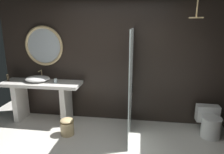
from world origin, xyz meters
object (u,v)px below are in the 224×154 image
(vessel_sink, at_px, (38,79))
(toilet, at_px, (209,122))
(tumbler_cup, at_px, (55,81))
(soap_dispenser, at_px, (8,78))
(waste_bin, at_px, (67,126))
(round_wall_mirror, at_px, (44,46))
(rain_shower_head, at_px, (196,16))

(vessel_sink, xyz_separation_m, toilet, (3.46, -0.15, -0.66))
(vessel_sink, distance_m, tumbler_cup, 0.42)
(soap_dispenser, relative_size, waste_bin, 0.46)
(tumbler_cup, bearing_deg, vessel_sink, 172.76)
(round_wall_mirror, xyz_separation_m, waste_bin, (0.71, -0.75, -1.42))
(soap_dispenser, bearing_deg, toilet, -1.19)
(soap_dispenser, xyz_separation_m, round_wall_mirror, (0.73, 0.27, 0.65))
(vessel_sink, xyz_separation_m, tumbler_cup, (0.42, -0.05, -0.01))
(rain_shower_head, bearing_deg, vessel_sink, 176.52)
(tumbler_cup, bearing_deg, waste_bin, -51.60)
(toilet, height_order, waste_bin, toilet)
(soap_dispenser, height_order, rain_shower_head, rain_shower_head)
(tumbler_cup, height_order, waste_bin, tumbler_cup)
(round_wall_mirror, bearing_deg, vessel_sink, -115.40)
(tumbler_cup, distance_m, toilet, 3.11)
(tumbler_cup, xyz_separation_m, toilet, (3.04, -0.10, -0.65))
(vessel_sink, relative_size, waste_bin, 1.60)
(vessel_sink, height_order, waste_bin, vessel_sink)
(round_wall_mirror, xyz_separation_m, rain_shower_head, (2.92, -0.39, 0.58))
(tumbler_cup, distance_m, rain_shower_head, 2.89)
(toilet, bearing_deg, rain_shower_head, -175.49)
(round_wall_mirror, bearing_deg, tumbler_cup, -39.09)
(rain_shower_head, xyz_separation_m, toilet, (0.44, 0.03, -1.91))
(tumbler_cup, height_order, round_wall_mirror, round_wall_mirror)
(round_wall_mirror, relative_size, toilet, 1.51)
(tumbler_cup, relative_size, round_wall_mirror, 0.11)
(toilet, bearing_deg, vessel_sink, 177.53)
(tumbler_cup, height_order, soap_dispenser, soap_dispenser)
(toilet, bearing_deg, tumbler_cup, 178.19)
(round_wall_mirror, bearing_deg, soap_dispenser, -159.75)
(tumbler_cup, xyz_separation_m, soap_dispenser, (-1.05, -0.01, 0.02))
(waste_bin, bearing_deg, soap_dispenser, 161.58)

